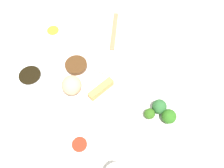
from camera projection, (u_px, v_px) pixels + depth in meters
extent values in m
cube|color=white|center=(104.00, 83.00, 0.89)|extent=(2.20, 2.20, 0.02)
cylinder|color=white|center=(89.00, 79.00, 0.87)|extent=(0.28, 0.28, 0.02)
sphere|color=tan|center=(72.00, 85.00, 0.81)|extent=(0.07, 0.07, 0.07)
cube|color=tan|center=(101.00, 89.00, 0.83)|extent=(0.09, 0.10, 0.03)
cube|color=beige|center=(103.00, 67.00, 0.89)|extent=(0.08, 0.09, 0.01)
cylinder|color=#4E2E15|center=(76.00, 65.00, 0.89)|extent=(0.09, 0.09, 0.02)
cylinder|color=white|center=(160.00, 109.00, 0.82)|extent=(0.20, 0.20, 0.01)
sphere|color=#2C652F|center=(159.00, 106.00, 0.79)|extent=(0.05, 0.05, 0.05)
sphere|color=#2D6B1C|center=(169.00, 116.00, 0.77)|extent=(0.05, 0.05, 0.05)
sphere|color=#326219|center=(150.00, 114.00, 0.78)|extent=(0.04, 0.04, 0.04)
cylinder|color=white|center=(32.00, 78.00, 0.86)|extent=(0.10, 0.10, 0.04)
cylinder|color=black|center=(30.00, 75.00, 0.85)|extent=(0.08, 0.08, 0.00)
cylinder|color=white|center=(80.00, 145.00, 0.75)|extent=(0.06, 0.06, 0.02)
cylinder|color=red|center=(79.00, 144.00, 0.74)|extent=(0.05, 0.05, 0.00)
cylinder|color=white|center=(54.00, 33.00, 0.98)|extent=(0.06, 0.06, 0.02)
cylinder|color=yellow|center=(53.00, 30.00, 0.97)|extent=(0.05, 0.05, 0.00)
cube|color=#A37752|center=(114.00, 31.00, 1.00)|extent=(0.21, 0.04, 0.01)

